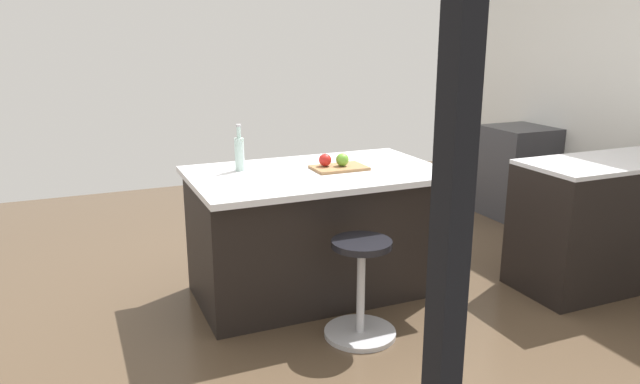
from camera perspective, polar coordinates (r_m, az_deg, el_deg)
ground_plane at (r=4.34m, az=3.62°, el=-9.29°), size 7.03×7.03×0.00m
oven_range at (r=6.23m, az=18.42°, el=1.87°), size 0.60×0.61×0.90m
kitchen_island at (r=4.13m, az=-0.53°, el=-3.80°), size 1.69×1.04×0.90m
stool_by_window at (r=3.61m, az=3.94°, el=-9.54°), size 0.44×0.44×0.61m
cutting_board at (r=4.02m, az=1.86°, el=2.35°), size 0.36×0.24×0.02m
apple_red at (r=4.01m, az=0.49°, el=3.10°), size 0.09×0.09×0.09m
apple_green at (r=4.02m, az=2.16°, el=3.13°), size 0.09×0.09×0.09m
water_bottle at (r=3.99m, az=-7.76°, el=3.78°), size 0.06×0.06×0.31m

